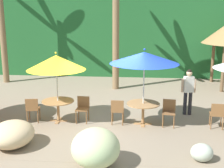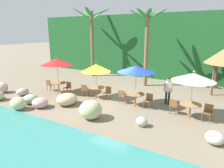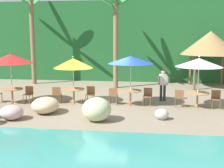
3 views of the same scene
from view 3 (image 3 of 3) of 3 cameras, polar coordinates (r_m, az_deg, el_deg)
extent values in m
plane|color=gray|center=(14.74, -1.62, -4.14)|extent=(120.00, 120.00, 0.00)
cube|color=gray|center=(14.74, -1.62, -4.12)|extent=(18.00, 5.20, 0.01)
cube|color=#1E5628|center=(23.27, 1.85, 8.27)|extent=(28.00, 2.40, 6.00)
ellipsoid|color=#CEB286|center=(13.54, -12.75, -4.02)|extent=(1.22, 1.38, 0.72)
ellipsoid|color=#ACB8A5|center=(12.39, 9.62, -5.79)|extent=(0.57, 0.49, 0.46)
ellipsoid|color=#BBC58E|center=(11.99, -2.97, -4.90)|extent=(1.19, 1.17, 0.97)
ellipsoid|color=#C4A09C|center=(12.90, -18.85, -5.22)|extent=(0.98, 0.92, 0.61)
cylinder|color=silver|center=(15.87, -18.87, 0.72)|extent=(0.04, 0.04, 2.39)
cone|color=red|center=(15.75, -19.08, 4.65)|extent=(2.32, 2.32, 0.45)
sphere|color=red|center=(15.73, -19.14, 5.75)|extent=(0.07, 0.07, 0.07)
cube|color=#A37547|center=(16.08, -18.65, -3.44)|extent=(0.60, 0.12, 0.03)
cube|color=#A37547|center=(16.08, -18.65, -3.44)|extent=(0.12, 0.60, 0.03)
cylinder|color=#A37547|center=(16.01, -18.72, -2.20)|extent=(0.09, 0.09, 0.71)
cylinder|color=#A37547|center=(15.94, -18.78, -0.95)|extent=(1.10, 1.10, 0.03)
cylinder|color=brown|center=(15.42, -15.63, -3.02)|extent=(0.04, 0.04, 0.45)
cylinder|color=brown|center=(15.57, -16.82, -2.96)|extent=(0.04, 0.04, 0.45)
cylinder|color=brown|center=(15.74, -15.08, -2.75)|extent=(0.04, 0.04, 0.45)
cylinder|color=brown|center=(15.89, -16.25, -2.69)|extent=(0.04, 0.04, 0.45)
cube|color=brown|center=(15.61, -15.98, -1.99)|extent=(0.44, 0.44, 0.03)
cube|color=brown|center=(15.75, -15.70, -1.16)|extent=(0.42, 0.05, 0.42)
cylinder|color=brown|center=(16.49, -20.52, -2.48)|extent=(0.04, 0.04, 0.45)
cylinder|color=silver|center=(15.13, -7.45, 0.32)|extent=(0.04, 0.04, 2.16)
cone|color=yellow|center=(15.01, -7.52, 4.02)|extent=(1.98, 1.98, 0.49)
sphere|color=yellow|center=(14.99, -7.55, 5.25)|extent=(0.07, 0.07, 0.07)
cube|color=#A37547|center=(15.34, -7.36, -3.62)|extent=(0.60, 0.12, 0.03)
cube|color=#A37547|center=(15.34, -7.36, -3.62)|extent=(0.12, 0.60, 0.03)
cylinder|color=#A37547|center=(15.26, -7.39, -2.32)|extent=(0.09, 0.09, 0.71)
cylinder|color=#A37547|center=(15.19, -7.42, -1.01)|extent=(1.10, 1.10, 0.03)
cylinder|color=brown|center=(14.86, -3.78, -3.16)|extent=(0.04, 0.04, 0.45)
cylinder|color=brown|center=(14.94, -5.11, -3.10)|extent=(0.04, 0.04, 0.45)
cylinder|color=brown|center=(15.20, -3.46, -2.87)|extent=(0.04, 0.04, 0.45)
cylinder|color=brown|center=(15.28, -4.77, -2.82)|extent=(0.04, 0.04, 0.45)
cube|color=brown|center=(15.02, -4.29, -2.09)|extent=(0.44, 0.44, 0.03)
cube|color=brown|center=(15.17, -4.12, -1.22)|extent=(0.42, 0.05, 0.42)
cylinder|color=brown|center=(15.61, -11.06, -2.69)|extent=(0.04, 0.04, 0.45)
cylinder|color=brown|center=(15.55, -9.76, -2.70)|extent=(0.04, 0.04, 0.45)
cylinder|color=brown|center=(15.27, -11.29, -2.97)|extent=(0.04, 0.04, 0.45)
cylinder|color=brown|center=(15.21, -9.97, -2.98)|extent=(0.04, 0.04, 0.45)
cube|color=brown|center=(15.36, -10.55, -1.96)|extent=(0.48, 0.48, 0.03)
cube|color=brown|center=(15.13, -10.70, -1.39)|extent=(0.42, 0.10, 0.42)
cylinder|color=silver|center=(14.62, 3.61, 0.46)|extent=(0.04, 0.04, 2.37)
cone|color=blue|center=(14.49, 3.66, 4.70)|extent=(2.24, 2.24, 0.37)
sphere|color=blue|center=(14.47, 3.67, 5.75)|extent=(0.07, 0.07, 0.07)
cube|color=#A37547|center=(14.84, 3.57, -4.00)|extent=(0.60, 0.12, 0.03)
cube|color=#A37547|center=(14.84, 3.57, -4.00)|extent=(0.12, 0.60, 0.03)
cylinder|color=#A37547|center=(14.76, 3.58, -2.66)|extent=(0.09, 0.09, 0.71)
cylinder|color=#A37547|center=(14.69, 3.60, -1.30)|extent=(1.10, 1.10, 0.03)
cylinder|color=brown|center=(14.47, 7.46, -3.55)|extent=(0.04, 0.04, 0.45)
cylinder|color=brown|center=(14.52, 6.06, -3.48)|extent=(0.04, 0.04, 0.45)
cylinder|color=brown|center=(14.82, 7.62, -3.25)|extent=(0.04, 0.04, 0.45)
cylinder|color=brown|center=(14.86, 6.25, -3.19)|extent=(0.04, 0.04, 0.45)
cube|color=brown|center=(14.62, 6.87, -2.45)|extent=(0.47, 0.47, 0.03)
cube|color=brown|center=(14.77, 6.98, -1.55)|extent=(0.42, 0.08, 0.42)
cylinder|color=brown|center=(15.07, -0.29, -2.96)|extent=(0.04, 0.04, 0.45)
cylinder|color=brown|center=(15.02, 1.06, -2.99)|extent=(0.04, 0.04, 0.45)
cylinder|color=brown|center=(14.72, -0.47, -3.25)|extent=(0.04, 0.04, 0.45)
cylinder|color=brown|center=(14.68, 0.91, -3.29)|extent=(0.04, 0.04, 0.45)
cube|color=brown|center=(14.82, 0.30, -2.21)|extent=(0.42, 0.42, 0.03)
cube|color=brown|center=(14.59, 0.21, -1.62)|extent=(0.42, 0.04, 0.42)
cylinder|color=silver|center=(14.59, 16.30, -0.07)|extent=(0.04, 0.04, 2.28)
cone|color=white|center=(14.47, 16.49, 4.00)|extent=(2.19, 2.19, 0.40)
sphere|color=white|center=(14.44, 16.55, 5.12)|extent=(0.07, 0.07, 0.07)
cube|color=#A37547|center=(14.81, 16.11, -4.38)|extent=(0.60, 0.12, 0.03)
cube|color=#A37547|center=(14.81, 16.11, -4.38)|extent=(0.12, 0.60, 0.03)
cylinder|color=#A37547|center=(14.73, 16.17, -3.04)|extent=(0.09, 0.09, 0.71)
cylinder|color=#A37547|center=(14.66, 16.23, -1.68)|extent=(1.10, 1.10, 0.03)
cylinder|color=brown|center=(14.65, 20.18, -3.90)|extent=(0.04, 0.04, 0.45)
cylinder|color=brown|center=(14.62, 18.79, -3.85)|extent=(0.04, 0.04, 0.45)
cylinder|color=brown|center=(15.00, 20.07, -3.59)|extent=(0.04, 0.04, 0.45)
cylinder|color=brown|center=(14.97, 18.71, -3.54)|extent=(0.04, 0.04, 0.45)
cube|color=brown|center=(14.76, 19.49, -2.81)|extent=(0.47, 0.47, 0.03)
cube|color=brown|center=(14.91, 19.47, -1.92)|extent=(0.42, 0.09, 0.42)
cylinder|color=brown|center=(14.92, 12.16, -3.29)|extent=(0.04, 0.04, 0.45)
cylinder|color=brown|center=(14.92, 13.53, -3.35)|extent=(0.04, 0.04, 0.45)
cylinder|color=brown|center=(14.57, 12.13, -3.60)|extent=(0.04, 0.04, 0.45)
cylinder|color=brown|center=(14.57, 13.53, -3.65)|extent=(0.04, 0.04, 0.45)
cube|color=brown|center=(14.69, 12.87, -2.56)|extent=(0.46, 0.46, 0.03)
cube|color=brown|center=(14.46, 12.89, -1.96)|extent=(0.42, 0.08, 0.42)
cylinder|color=brown|center=(21.75, -15.12, 8.25)|extent=(0.32, 0.32, 6.28)
cylinder|color=brown|center=(19.35, 0.73, 7.91)|extent=(0.32, 0.32, 5.90)
ellipsoid|color=#388942|center=(19.37, 3.11, 15.98)|extent=(1.47, 0.42, 0.78)
ellipsoid|color=#388942|center=(20.06, 2.28, 15.88)|extent=(1.15, 1.44, 0.67)
ellipsoid|color=#388942|center=(20.25, 0.81, 15.88)|extent=(0.49, 1.54, 0.61)
ellipsoid|color=#388942|center=(19.79, -1.41, 15.71)|extent=(1.44, 0.75, 0.91)
ellipsoid|color=#388942|center=(19.11, -1.40, 16.00)|extent=(1.38, 1.11, 0.85)
cylinder|color=brown|center=(21.53, 14.92, 2.81)|extent=(0.16, 0.16, 2.20)
cylinder|color=brown|center=(21.92, 20.46, 2.64)|extent=(0.16, 0.16, 2.20)
cylinder|color=brown|center=(19.43, 15.72, 2.10)|extent=(0.16, 0.16, 2.20)
cone|color=olive|center=(20.53, 18.50, 7.56)|extent=(3.88, 3.88, 1.53)
cylinder|color=#232328|center=(15.87, 9.45, -1.70)|extent=(0.13, 0.13, 0.86)
cylinder|color=#232328|center=(15.88, 10.10, -1.71)|extent=(0.13, 0.13, 0.86)
cube|color=silver|center=(15.75, 9.85, 0.86)|extent=(0.38, 0.29, 0.58)
cylinder|color=#D6AD89|center=(15.75, 9.05, 0.70)|extent=(0.08, 0.08, 0.50)
cylinder|color=#D6AD89|center=(15.77, 10.64, 0.67)|extent=(0.08, 0.08, 0.50)
sphere|color=#D6AD89|center=(15.70, 9.89, 2.35)|extent=(0.21, 0.21, 0.21)
sphere|color=black|center=(15.69, 9.90, 2.53)|extent=(0.18, 0.18, 0.18)
camera|label=1|loc=(4.91, -5.62, 12.07)|focal=48.24mm
camera|label=2|loc=(5.33, 58.65, 15.75)|focal=33.16mm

